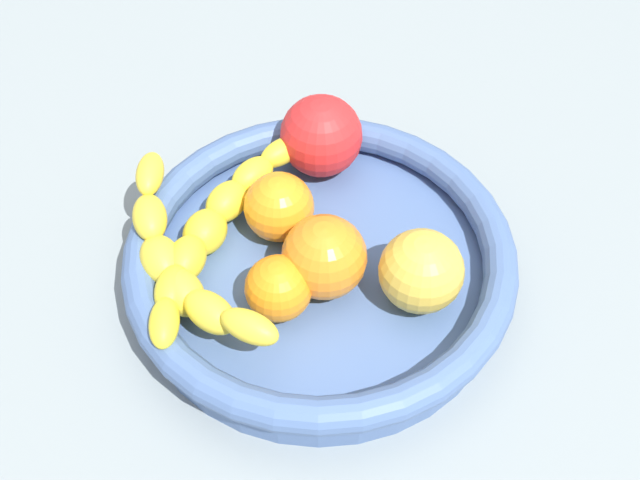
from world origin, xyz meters
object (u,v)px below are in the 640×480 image
tomato_red (321,136)px  apple_yellow (423,268)px  fruit_bowl (320,263)px  banana_draped_right (179,265)px  orange_mid_left (324,257)px  banana_draped_left (213,230)px  orange_front (278,288)px  orange_mid_right (279,207)px

tomato_red → apple_yellow: tomato_red is taller
fruit_bowl → banana_draped_right: (-8.78, -6.38, 2.86)cm
orange_mid_left → banana_draped_left: bearing=-178.8°
fruit_bowl → apple_yellow: apple_yellow is taller
banana_draped_right → orange_front: banana_draped_right is taller
banana_draped_left → banana_draped_right: 4.65cm
banana_draped_left → orange_mid_right: 5.57cm
orange_front → orange_mid_left: orange_mid_left is taller
banana_draped_left → fruit_bowl: bearing=12.1°
banana_draped_left → banana_draped_right: banana_draped_right is taller
fruit_bowl → orange_mid_right: (-4.41, 2.01, 2.65)cm
banana_draped_left → orange_mid_left: orange_mid_left is taller
banana_draped_left → tomato_red: bearing=70.9°
banana_draped_left → banana_draped_right: size_ratio=1.32×
orange_mid_left → fruit_bowl: bearing=122.5°
apple_yellow → orange_mid_left: bearing=-164.9°
banana_draped_right → apple_yellow: 18.19cm
banana_draped_right → orange_front: size_ratio=3.57×
banana_draped_left → orange_front: size_ratio=4.69×
banana_draped_right → tomato_red: tomato_red is taller
banana_draped_left → orange_front: (7.27, -3.31, 0.22)cm
orange_mid_right → tomato_red: size_ratio=0.80×
orange_mid_left → tomato_red: (-5.28, 11.90, 0.28)cm
banana_draped_right → orange_mid_left: bearing=25.9°
orange_front → orange_mid_right: bearing=114.5°
banana_draped_left → banana_draped_right: bearing=-94.3°
banana_draped_right → tomato_red: (4.52, 16.67, 0.49)cm
banana_draped_left → apple_yellow: bearing=7.3°
banana_draped_right → orange_mid_left: size_ratio=2.77×
banana_draped_right → orange_mid_right: bearing=62.5°
apple_yellow → banana_draped_left: bearing=-172.7°
fruit_bowl → orange_mid_right: bearing=155.5°
fruit_bowl → banana_draped_right: banana_draped_right is taller
orange_mid_left → tomato_red: size_ratio=0.92×
fruit_bowl → orange_mid_left: orange_mid_left is taller
banana_draped_right → orange_mid_right: orange_mid_right is taller
fruit_bowl → banana_draped_left: (-8.44, -1.80, 2.12)cm
orange_mid_right → orange_front: bearing=-65.5°
banana_draped_right → tomato_red: bearing=74.8°
orange_mid_right → fruit_bowl: bearing=-24.5°
orange_front → fruit_bowl: bearing=77.2°
fruit_bowl → orange_mid_left: (1.03, -1.61, 3.07)cm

